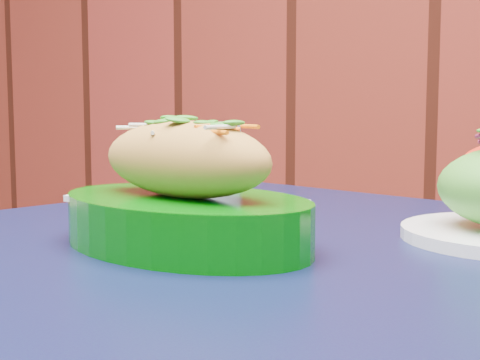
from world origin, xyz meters
The scene contains 3 objects.
cafe_table centered at (-0.21, 1.85, 0.66)m, with size 0.94×0.94×0.75m.
banh_mi_basket centered at (-0.28, 1.80, 0.80)m, with size 0.30×0.23×0.13m.
water_glass centered at (-0.41, 2.04, 0.81)m, with size 0.07×0.07×0.11m, color silver.
Camera 1 is at (0.10, 1.31, 0.88)m, focal length 50.00 mm.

